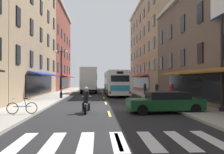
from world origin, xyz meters
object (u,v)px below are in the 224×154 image
box_truck (89,80)px  pedestrian_mid (145,88)px  bicycle_near (22,108)px  pedestrian_near (157,89)px  sedan_mid (165,102)px  street_lamp_twin (61,72)px  pedestrian_far (171,92)px  motorcycle_rider (86,102)px  sedan_near (91,87)px  transit_bus (116,83)px  billboard_sign (222,19)px

box_truck → pedestrian_mid: bearing=-38.5°
bicycle_near → pedestrian_near: bearing=48.6°
box_truck → sedan_mid: size_ratio=1.57×
street_lamp_twin → sedan_mid: bearing=-52.6°
box_truck → pedestrian_far: box_truck is taller
motorcycle_rider → box_truck: bearing=91.6°
motorcycle_rider → pedestrian_far: bearing=38.6°
box_truck → bicycle_near: box_truck is taller
box_truck → bicycle_near: (-3.01, -22.71, -1.49)m
sedan_near → street_lamp_twin: 21.77m
sedan_mid → pedestrian_near: size_ratio=2.89×
transit_bus → sedan_near: bearing=103.6°
sedan_mid → pedestrian_far: 6.57m
sedan_near → bicycle_near: sedan_near is taller
sedan_mid → motorcycle_rider: (-5.03, 0.25, 0.02)m
bicycle_near → motorcycle_rider: bearing=18.1°
billboard_sign → sedan_near: 34.46m
sedan_mid → motorcycle_rider: size_ratio=2.31×
billboard_sign → transit_bus: (-5.38, 17.18, -4.21)m
sedan_mid → motorcycle_rider: motorcycle_rider is taller
box_truck → pedestrian_far: (7.97, -15.64, -0.98)m
pedestrian_near → bicycle_near: bearing=146.6°
box_truck → transit_bus: bearing=-54.0°
billboard_sign → bicycle_near: size_ratio=4.44×
bicycle_near → pedestrian_mid: size_ratio=1.08×
pedestrian_mid → pedestrian_far: bearing=-113.1°
pedestrian_near → pedestrian_far: bearing=-172.6°
pedestrian_near → street_lamp_twin: street_lamp_twin is taller
transit_bus → street_lamp_twin: street_lamp_twin is taller
transit_bus → pedestrian_far: (4.24, -10.52, -0.69)m
sedan_near → pedestrian_near: pedestrian_near is taller
box_truck → sedan_mid: bearing=-75.5°
sedan_near → pedestrian_near: size_ratio=2.69×
pedestrian_mid → sedan_mid: bearing=-122.5°
sedan_mid → pedestrian_near: 11.83m
pedestrian_near → billboard_sign: bearing=-166.9°
transit_bus → street_lamp_twin: bearing=-137.1°
pedestrian_far → pedestrian_near: bearing=-175.0°
motorcycle_rider → pedestrian_near: 13.55m
box_truck → pedestrian_mid: 9.68m
pedestrian_near → pedestrian_mid: 4.23m
pedestrian_far → street_lamp_twin: 11.70m
street_lamp_twin → pedestrian_near: bearing=4.3°
motorcycle_rider → pedestrian_far: 9.43m
motorcycle_rider → pedestrian_near: bearing=56.7°
pedestrian_far → sedan_mid: bearing=-15.1°
bicycle_near → street_lamp_twin: 11.98m
motorcycle_rider → bicycle_near: bearing=-161.9°
transit_bus → street_lamp_twin: size_ratio=2.22×
transit_bus → sedan_near: transit_bus is taller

